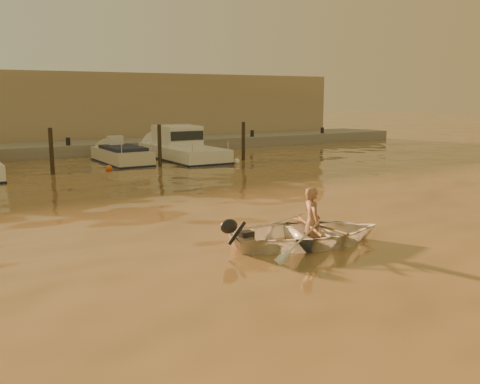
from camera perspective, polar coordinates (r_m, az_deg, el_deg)
ground_plane at (r=11.74m, az=-3.92°, el=-6.45°), size 160.00×160.00×0.00m
dinghy at (r=12.39m, az=7.23°, el=-4.40°), size 4.12×3.38×0.74m
person at (r=12.37m, az=7.68°, el=-3.21°), size 0.52×0.67×1.62m
outboard_motor at (r=11.87m, az=0.58°, el=-4.83°), size 0.97×0.61×0.70m
oar_port at (r=12.45m, az=8.30°, el=-3.55°), size 0.15×2.10×0.13m
oar_starboard at (r=12.37m, az=7.46°, el=-3.62°), size 0.92×1.94×0.13m
moored_boat_3 at (r=27.62m, az=-12.50°, el=3.51°), size 1.81×5.33×0.95m
moored_boat_4 at (r=28.83m, az=-6.17°, el=4.77°), size 2.44×7.46×1.75m
piling_2 at (r=24.43m, az=-19.46°, el=3.90°), size 0.18×0.18×2.20m
piling_3 at (r=25.91m, az=-8.56°, el=4.71°), size 0.18×0.18×2.20m
piling_4 at (r=28.05m, az=0.36°, el=5.24°), size 0.18×0.18×2.20m
fender_d at (r=25.03m, az=-13.81°, el=2.49°), size 0.30×0.30×0.30m
fender_e at (r=26.77m, az=-0.35°, el=3.28°), size 0.30×0.30×0.30m
quay at (r=32.08m, az=-21.91°, el=3.79°), size 52.00×4.00×1.00m
waterfront_building at (r=37.37m, az=-23.56°, el=7.97°), size 46.00×7.00×4.80m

